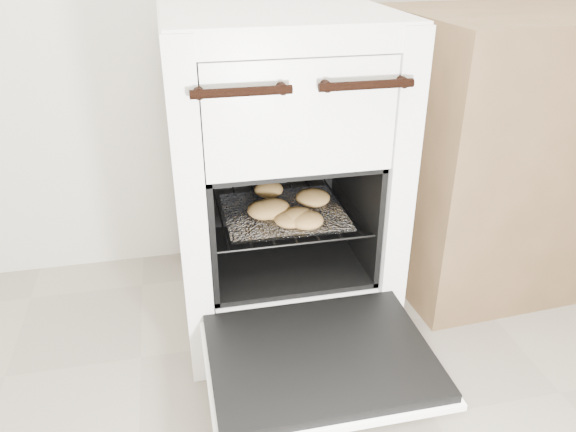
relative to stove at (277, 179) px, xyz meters
name	(u,v)px	position (x,y,z in m)	size (l,w,h in m)	color
stove	(277,179)	(0.00, 0.00, 0.00)	(0.54, 0.61, 0.83)	white
oven_door	(320,358)	(0.00, -0.46, -0.23)	(0.49, 0.38, 0.03)	black
oven_rack	(282,211)	(0.00, -0.06, -0.07)	(0.40, 0.38, 0.01)	black
foil_sheet	(284,212)	(0.00, -0.08, -0.06)	(0.31, 0.27, 0.01)	white
baked_rolls	(287,208)	(0.00, -0.10, -0.04)	(0.25, 0.29, 0.04)	tan
counter	(523,149)	(0.78, 0.07, 0.00)	(0.81, 0.54, 0.81)	brown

